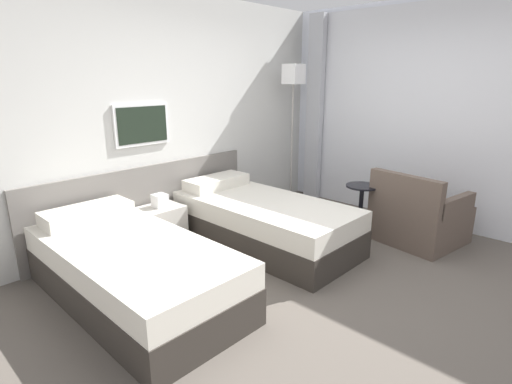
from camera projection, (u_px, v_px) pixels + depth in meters
ground_plane at (332, 284)px, 3.60m from camera, size 16.00×16.00×0.00m
wall_headboard at (180, 121)px, 4.63m from camera, size 10.00×0.10×2.70m
wall_window at (449, 117)px, 4.70m from camera, size 0.21×4.61×2.70m
bed_near_door at (133, 270)px, 3.30m from camera, size 0.99×2.04×0.64m
bed_near_window at (263, 221)px, 4.40m from camera, size 0.99×2.04×0.64m
nightstand at (162, 225)px, 4.37m from camera, size 0.45×0.37×0.58m
floor_lamp at (293, 88)px, 5.36m from camera, size 0.24×0.24×1.96m
side_table at (361, 201)px, 4.61m from camera, size 0.37×0.37×0.60m
armchair at (418, 218)px, 4.47m from camera, size 0.94×0.94×0.82m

